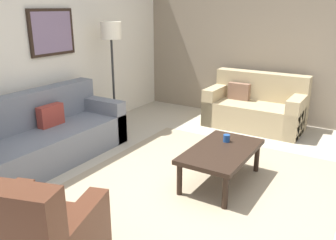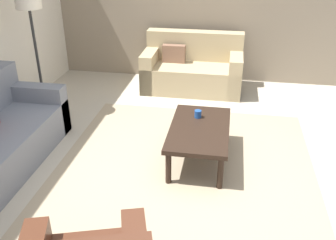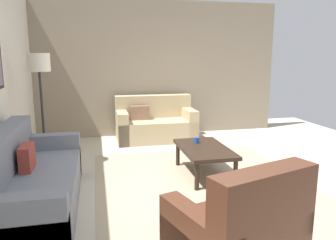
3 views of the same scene
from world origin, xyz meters
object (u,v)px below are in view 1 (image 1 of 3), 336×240
Objects in this scene: coffee_table at (221,153)px; framed_artwork at (52,32)px; couch_main at (40,139)px; cup at (227,138)px; lamp_standing at (111,42)px; couch_loveseat at (256,108)px.

framed_artwork is (0.04, 2.64, 1.22)m from coffee_table.
couch_main is at bearing 106.46° from coffee_table.
cup reaches higher than coffee_table.
couch_main is 2.38m from cup.
framed_artwork reaches higher than lamp_standing.
coffee_table is 2.61m from lamp_standing.
lamp_standing reaches higher than cup.
couch_loveseat is 1.41× the size of coffee_table.
cup is (-1.93, -0.27, 0.15)m from couch_loveseat.
couch_loveseat is 3.40m from framed_artwork.
couch_main and couch_loveseat have the same top height.
coffee_table is at bearing -169.55° from cup.
lamp_standing is (0.82, 2.24, 1.05)m from coffee_table.
couch_loveseat is at bearing -47.59° from framed_artwork.
framed_artwork reaches higher than coffee_table.
lamp_standing is at bearing -0.05° from couch_main.
couch_main is 2.34m from coffee_table.
couch_loveseat reaches higher than coffee_table.
couch_main reaches higher than cup.
cup is at bearing 10.45° from coffee_table.
cup is at bearing -85.65° from framed_artwork.
couch_loveseat reaches higher than cup.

